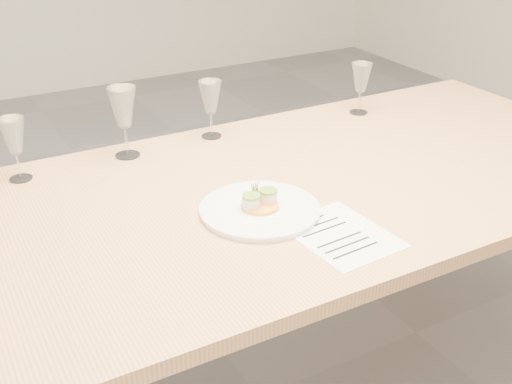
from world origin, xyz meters
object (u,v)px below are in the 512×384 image
wine_glass_0 (13,137)px  wine_glass_3 (361,79)px  dining_table (259,213)px  wine_glass_1 (123,109)px  dinner_plate (260,209)px  wine_glass_2 (210,98)px  recipe_sheet (340,234)px

wine_glass_0 → wine_glass_3: (1.16, -0.02, -0.00)m
dining_table → wine_glass_0: 0.70m
wine_glass_1 → dining_table: bearing=-59.9°
dining_table → wine_glass_3: (0.61, 0.36, 0.19)m
dinner_plate → wine_glass_1: 0.55m
dinner_plate → wine_glass_3: wine_glass_3 is taller
wine_glass_1 → wine_glass_3: size_ratio=1.19×
wine_glass_0 → wine_glass_2: bearing=2.6°
recipe_sheet → dinner_plate: bearing=117.1°
dining_table → dinner_plate: (-0.06, -0.11, 0.08)m
recipe_sheet → wine_glass_3: bearing=45.8°
recipe_sheet → wine_glass_2: (0.00, 0.71, 0.13)m
dining_table → wine_glass_0: (-0.55, 0.39, 0.19)m
dinner_plate → wine_glass_3: (0.67, 0.47, 0.11)m
dinner_plate → wine_glass_1: (-0.18, 0.51, 0.14)m
recipe_sheet → wine_glass_1: size_ratio=1.30×
dining_table → wine_glass_0: wine_glass_0 is taller
wine_glass_2 → wine_glass_3: bearing=-5.3°
dinner_plate → wine_glass_2: 0.55m
recipe_sheet → wine_glass_2: wine_glass_2 is taller
dining_table → wine_glass_1: size_ratio=11.17×
wine_glass_2 → dinner_plate: bearing=-102.3°
dinner_plate → wine_glass_2: wine_glass_2 is taller
dining_table → recipe_sheet: (0.06, -0.30, 0.07)m
wine_glass_3 → dinner_plate: bearing=-144.8°
wine_glass_0 → wine_glass_2: 0.61m
dinner_plate → wine_glass_0: (-0.49, 0.50, 0.11)m
dinner_plate → wine_glass_2: (0.11, 0.52, 0.12)m
wine_glass_0 → dining_table: bearing=-35.4°
recipe_sheet → wine_glass_2: 0.72m
wine_glass_0 → wine_glass_2: (0.61, 0.03, 0.00)m
wine_glass_2 → wine_glass_1: bearing=-176.8°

